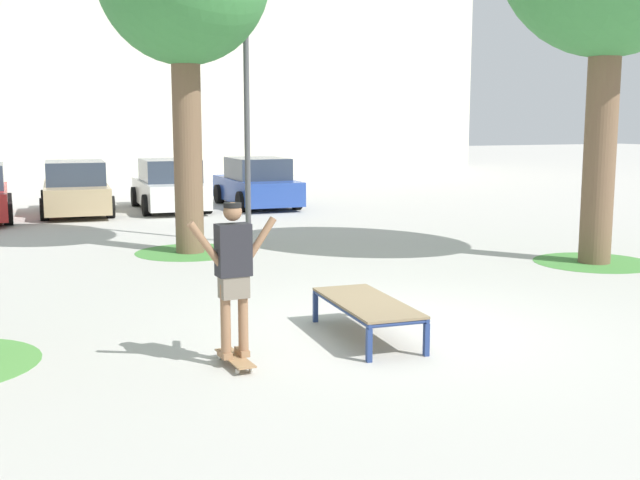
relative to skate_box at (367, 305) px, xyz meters
The scene contains 11 objects.
ground_plane 0.74m from the skate_box, 26.42° to the left, with size 120.00×120.00×0.00m, color #B7B5AD.
building_facade 29.69m from the skate_box, 81.17° to the left, with size 28.75×4.00×11.54m, color silver.
skate_box is the anchor object (origin of this frame).
skateboard 1.89m from the skate_box, 165.86° to the right, with size 0.25×0.81×0.09m.
skater 1.97m from the skate_box, 165.91° to the right, with size 1.00×0.30×1.69m.
grass_patch_near_right 6.87m from the skate_box, 25.92° to the left, with size 2.22×2.22×0.01m, color #47893D.
grass_patch_mid_back 7.05m from the skate_box, 94.58° to the left, with size 2.21×2.21×0.01m, color #47893D.
car_tan 14.81m from the skate_box, 97.97° to the left, with size 2.12×4.30×1.50m.
car_white 14.69m from the skate_box, 87.61° to the left, with size 2.06×4.27×1.50m.
car_blue 14.95m from the skate_box, 77.34° to the left, with size 1.96×4.22×1.50m.
light_post 8.44m from the skate_box, 83.55° to the left, with size 0.36×0.36×5.83m.
Camera 1 is at (-4.62, -8.69, 2.65)m, focal length 44.07 mm.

